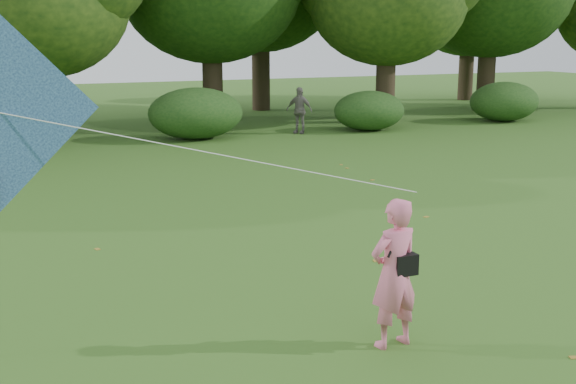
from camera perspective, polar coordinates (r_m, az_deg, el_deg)
name	(u,v)px	position (r m, az deg, el deg)	size (l,w,h in m)	color
ground	(374,333)	(9.58, 6.81, -11.01)	(100.00, 100.00, 0.00)	#265114
man_kite_flyer	(394,273)	(8.93, 8.37, -6.38)	(0.68, 0.45, 1.88)	pink
bystander_right	(299,110)	(27.96, 0.89, 6.47)	(1.05, 0.44, 1.79)	slate
crossbody_bag	(404,263)	(8.92, 9.14, -5.58)	(0.43, 0.20, 0.73)	black
shrub_band	(93,121)	(25.59, -15.15, 5.41)	(39.15, 3.22, 1.88)	#264919
fallen_leaves	(316,236)	(13.84, 2.24, -3.48)	(10.38, 14.75, 0.01)	olive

